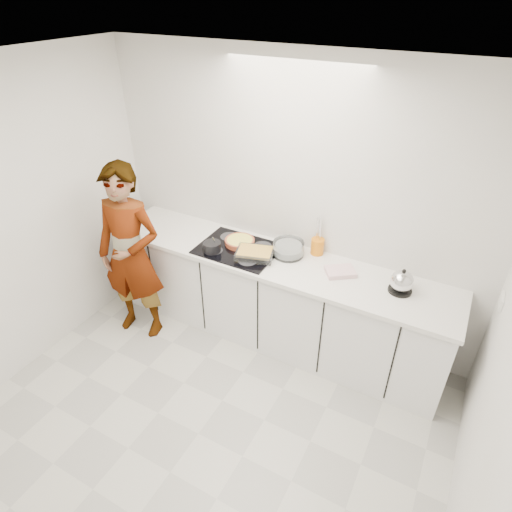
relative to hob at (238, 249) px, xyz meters
The scene contains 15 objects.
floor 1.60m from the hob, 74.48° to the right, with size 3.60×3.20×0.00m, color beige.
ceiling 2.13m from the hob, 74.48° to the right, with size 3.60×3.20×0.00m, color white.
wall_back 0.62m from the hob, 44.17° to the left, with size 3.60×0.00×2.60m, color white.
wall_right 2.51m from the hob, 29.95° to the right, with size 0.02×3.20×2.60m.
base_cabinets 0.60m from the hob, ahead, with size 3.20×0.58×0.87m, color white.
countertop 0.35m from the hob, ahead, with size 3.24×0.64×0.04m, color white.
hob is the anchor object (origin of this frame).
tart_dish 0.09m from the hob, 108.95° to the left, with size 0.28×0.28×0.05m.
saucepan 0.24m from the hob, 140.12° to the right, with size 0.21×0.21×0.15m.
baking_dish 0.21m from the hob, 13.89° to the right, with size 0.38×0.33×0.06m.
mixing_bowl 0.47m from the hob, 17.08° to the left, with size 0.37×0.37×0.13m.
tea_towel 0.95m from the hob, ahead, with size 0.24×0.18×0.04m, color white.
kettle 1.45m from the hob, ahead, with size 0.24×0.24×0.21m.
utensil_crock 0.72m from the hob, 23.00° to the left, with size 0.12×0.12×0.15m, color orange.
cook 0.99m from the hob, 149.64° to the right, with size 0.64×0.42×1.75m, color white.
Camera 1 is at (1.37, -1.59, 3.00)m, focal length 30.00 mm.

